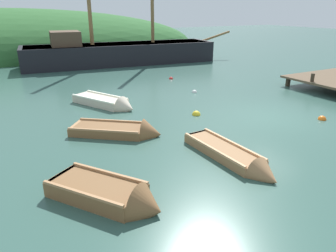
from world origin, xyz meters
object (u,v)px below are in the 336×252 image
at_px(rowboat_outer_left, 108,104).
at_px(buoy_red, 171,79).
at_px(buoy_yellow, 196,115).
at_px(rowboat_far, 235,159).
at_px(buoy_white, 194,92).
at_px(sailing_ship, 120,57).
at_px(buoy_orange, 322,120).
at_px(rowboat_portside, 112,197).
at_px(rowboat_near_dock, 124,132).

distance_m(rowboat_outer_left, buoy_red, 6.97).
bearing_deg(buoy_yellow, rowboat_far, -108.34).
bearing_deg(rowboat_far, rowboat_outer_left, -171.00).
distance_m(buoy_white, buoy_yellow, 3.96).
bearing_deg(buoy_red, rowboat_far, -109.62).
bearing_deg(buoy_white, sailing_ship, 91.70).
bearing_deg(buoy_orange, buoy_red, 99.59).
height_order(rowboat_far, rowboat_portside, rowboat_portside).
bearing_deg(buoy_orange, rowboat_far, -167.56).
relative_size(rowboat_outer_left, buoy_yellow, 9.67).
bearing_deg(buoy_red, rowboat_outer_left, -144.92).
distance_m(sailing_ship, buoy_red, 7.43).
relative_size(rowboat_far, buoy_white, 12.76).
height_order(rowboat_far, buoy_orange, rowboat_far).
bearing_deg(rowboat_near_dock, buoy_red, 88.32).
bearing_deg(rowboat_portside, sailing_ship, 123.85).
relative_size(rowboat_portside, buoy_yellow, 8.25).
height_order(buoy_white, buoy_red, buoy_white).
xyz_separation_m(rowboat_far, buoy_white, (3.53, 7.75, -0.09)).
distance_m(rowboat_far, buoy_yellow, 4.62).
height_order(rowboat_outer_left, buoy_yellow, rowboat_outer_left).
xyz_separation_m(rowboat_far, rowboat_outer_left, (-1.60, 7.52, 0.04)).
xyz_separation_m(rowboat_portside, buoy_red, (8.16, 11.80, -0.14)).
height_order(buoy_red, buoy_orange, buoy_orange).
bearing_deg(buoy_white, buoy_orange, -70.35).
distance_m(sailing_ship, buoy_white, 11.16).
bearing_deg(rowboat_outer_left, rowboat_far, -14.97).
distance_m(rowboat_outer_left, buoy_yellow, 4.38).
bearing_deg(sailing_ship, buoy_yellow, -90.76).
distance_m(rowboat_near_dock, buoy_red, 10.05).
relative_size(buoy_white, buoy_orange, 0.88).
bearing_deg(buoy_orange, rowboat_near_dock, 163.15).
height_order(buoy_red, buoy_yellow, buoy_yellow).
height_order(sailing_ship, rowboat_outer_left, sailing_ship).
bearing_deg(rowboat_far, rowboat_portside, -89.17).
xyz_separation_m(buoy_white, buoy_yellow, (-2.08, -3.37, 0.00)).
xyz_separation_m(rowboat_near_dock, rowboat_outer_left, (0.64, 3.79, 0.03)).
xyz_separation_m(rowboat_portside, buoy_white, (7.58, 8.02, -0.14)).
xyz_separation_m(rowboat_portside, buoy_orange, (9.89, 1.56, -0.14)).
bearing_deg(rowboat_near_dock, buoy_orange, 20.61).
bearing_deg(buoy_yellow, buoy_white, 58.30).
relative_size(rowboat_portside, rowboat_outer_left, 0.85).
distance_m(rowboat_portside, buoy_yellow, 7.20).
bearing_deg(buoy_orange, rowboat_portside, -171.04).
distance_m(buoy_orange, buoy_yellow, 5.37).
bearing_deg(rowboat_near_dock, rowboat_outer_left, 117.90).
bearing_deg(buoy_orange, buoy_yellow, 144.84).
relative_size(rowboat_portside, buoy_white, 10.52).
distance_m(buoy_white, buoy_red, 3.82).
distance_m(sailing_ship, buoy_yellow, 14.62).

